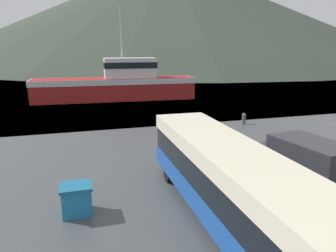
# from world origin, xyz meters

# --- Properties ---
(water_surface) EXTENTS (240.00, 240.00, 0.00)m
(water_surface) POSITION_xyz_m (0.00, 144.39, 0.00)
(water_surface) COLOR slate
(water_surface) RESTS_ON ground
(hill_backdrop) EXTENTS (202.69, 202.69, 44.32)m
(hill_backdrop) POSITION_xyz_m (39.77, 152.37, 22.16)
(hill_backdrop) COLOR #333D33
(hill_backdrop) RESTS_ON ground
(tour_bus) EXTENTS (2.84, 12.95, 3.05)m
(tour_bus) POSITION_xyz_m (-1.57, 8.47, 1.73)
(tour_bus) COLOR #194799
(tour_bus) RESTS_ON ground
(delivery_van) EXTENTS (2.75, 5.51, 2.48)m
(delivery_van) POSITION_xyz_m (3.17, 10.40, 1.31)
(delivery_van) COLOR #2D2D33
(delivery_van) RESTS_ON ground
(fishing_boat) EXTENTS (20.27, 5.20, 11.22)m
(fishing_boat) POSITION_xyz_m (-1.31, 39.70, 2.01)
(fishing_boat) COLOR maroon
(fishing_boat) RESTS_ON water_surface
(storage_bin) EXTENTS (1.27, 1.12, 1.24)m
(storage_bin) POSITION_xyz_m (-7.14, 10.93, 0.63)
(storage_bin) COLOR teal
(storage_bin) RESTS_ON ground
(mooring_bollard) EXTENTS (0.36, 0.36, 0.98)m
(mooring_bollard) POSITION_xyz_m (7.26, 22.99, 0.53)
(mooring_bollard) COLOR #4C4C51
(mooring_bollard) RESTS_ON ground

